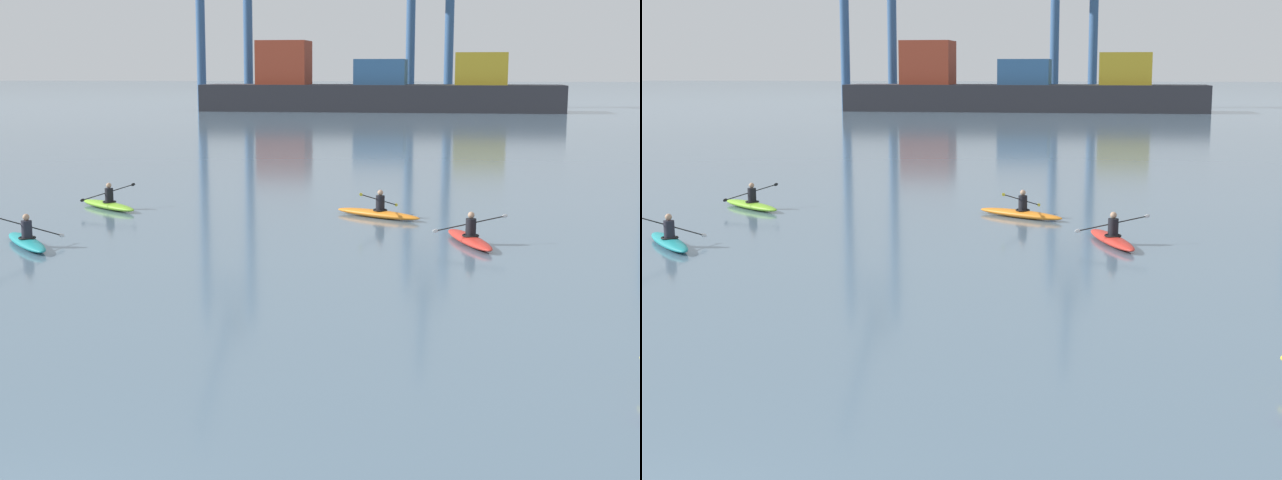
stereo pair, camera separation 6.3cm
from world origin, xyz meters
TOP-DOWN VIEW (x-y plane):
  - container_barge at (-6.03, 105.83)m, footprint 43.06×8.12m
  - kayak_red at (5.13, 19.34)m, footprint 2.15×3.41m
  - kayak_lime at (-7.74, 24.27)m, footprint 3.04×2.58m
  - kayak_teal at (-7.26, 16.97)m, footprint 2.65×2.98m
  - kayak_orange at (2.05, 23.81)m, footprint 3.23×2.25m

SIDE VIEW (x-z plane):
  - kayak_lime at x=-7.74m, z-range -0.30..0.65m
  - kayak_orange at x=2.05m, z-range -0.31..0.66m
  - kayak_red at x=5.13m, z-range -0.30..0.65m
  - kayak_teal at x=-7.26m, z-range -0.36..0.70m
  - container_barge at x=-6.03m, z-range -1.62..6.79m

